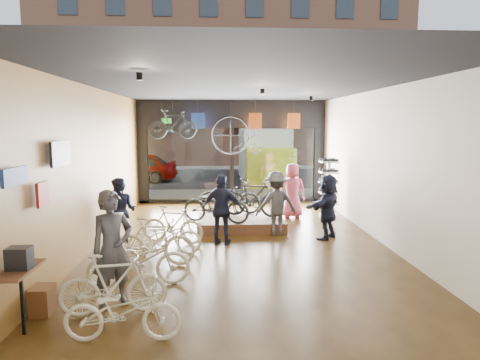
{
  "coord_description": "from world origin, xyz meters",
  "views": [
    {
      "loc": [
        -0.58,
        -10.06,
        2.91
      ],
      "look_at": [
        0.06,
        1.4,
        1.43
      ],
      "focal_mm": 32.0,
      "sensor_mm": 36.0,
      "label": 1
    }
  ],
  "objects": [
    {
      "name": "ground_plane",
      "position": [
        0.0,
        0.0,
        -0.02
      ],
      "size": [
        7.0,
        12.0,
        0.04
      ],
      "primitive_type": "cube",
      "color": "black",
      "rests_on": "ground"
    },
    {
      "name": "ceiling",
      "position": [
        0.0,
        0.0,
        3.82
      ],
      "size": [
        7.0,
        12.0,
        0.04
      ],
      "primitive_type": "cube",
      "color": "black",
      "rests_on": "ground"
    },
    {
      "name": "wall_left",
      "position": [
        -3.52,
        0.0,
        1.9
      ],
      "size": [
        0.04,
        12.0,
        3.8
      ],
      "primitive_type": "cube",
      "color": "olive",
      "rests_on": "ground"
    },
    {
      "name": "wall_right",
      "position": [
        3.52,
        0.0,
        1.9
      ],
      "size": [
        0.04,
        12.0,
        3.8
      ],
      "primitive_type": "cube",
      "color": "beige",
      "rests_on": "ground"
    },
    {
      "name": "wall_back",
      "position": [
        0.0,
        -6.02,
        1.9
      ],
      "size": [
        7.0,
        0.04,
        3.8
      ],
      "primitive_type": "cube",
      "color": "beige",
      "rests_on": "ground"
    },
    {
      "name": "storefront",
      "position": [
        0.0,
        6.0,
        1.9
      ],
      "size": [
        7.0,
        0.26,
        3.8
      ],
      "primitive_type": null,
      "color": "black",
      "rests_on": "ground"
    },
    {
      "name": "exit_sign",
      "position": [
        -2.4,
        5.88,
        3.05
      ],
      "size": [
        0.35,
        0.06,
        0.18
      ],
      "primitive_type": "cube",
      "color": "#198C26",
      "rests_on": "storefront"
    },
    {
      "name": "street_road",
      "position": [
        0.0,
        15.0,
        -0.01
      ],
      "size": [
        30.0,
        18.0,
        0.02
      ],
      "primitive_type": "cube",
      "color": "black",
      "rests_on": "ground"
    },
    {
      "name": "sidewalk_near",
      "position": [
        0.0,
        7.2,
        0.06
      ],
      "size": [
        30.0,
        2.4,
        0.12
      ],
      "primitive_type": "cube",
      "color": "slate",
      "rests_on": "ground"
    },
    {
      "name": "sidewalk_far",
      "position": [
        0.0,
        19.0,
        0.06
      ],
      "size": [
        30.0,
        2.0,
        0.12
      ],
      "primitive_type": "cube",
      "color": "slate",
      "rests_on": "ground"
    },
    {
      "name": "opposite_building",
      "position": [
        0.0,
        21.5,
        7.0
      ],
      "size": [
        26.0,
        5.0,
        14.0
      ],
      "primitive_type": "cube",
      "color": "brown",
      "rests_on": "ground"
    },
    {
      "name": "street_car",
      "position": [
        -4.82,
        12.0,
        0.75
      ],
      "size": [
        4.38,
        1.76,
        1.49
      ],
      "primitive_type": "imported",
      "rotation": [
        0.0,
        0.0,
        -1.57
      ],
      "color": "gray",
      "rests_on": "street_road"
    },
    {
      "name": "box_truck",
      "position": [
        1.85,
        11.0,
        1.35
      ],
      "size": [
        2.28,
        6.85,
        2.7
      ],
      "primitive_type": null,
      "color": "silver",
      "rests_on": "street_road"
    },
    {
      "name": "floor_bike_0",
      "position": [
        -1.86,
        -4.51,
        0.42
      ],
      "size": [
        1.6,
        0.59,
        0.83
      ],
      "primitive_type": "imported",
      "rotation": [
        0.0,
        0.0,
        1.55
      ],
      "color": "beige",
      "rests_on": "ground_plane"
    },
    {
      "name": "floor_bike_1",
      "position": [
        -2.18,
        -3.69,
        0.49
      ],
      "size": [
        1.67,
        0.69,
        0.98
      ],
      "primitive_type": "imported",
      "rotation": [
        0.0,
        0.0,
        1.72
      ],
      "color": "beige",
      "rests_on": "ground_plane"
    },
    {
      "name": "floor_bike_2",
      "position": [
        -1.99,
        -2.52,
        0.48
      ],
      "size": [
        1.9,
        0.89,
        0.96
      ],
      "primitive_type": "imported",
      "rotation": [
        0.0,
        0.0,
        1.71
      ],
      "color": "beige",
      "rests_on": "ground_plane"
    },
    {
      "name": "floor_bike_3",
      "position": [
        -1.87,
        -1.35,
        0.51
      ],
      "size": [
        1.73,
        0.67,
        1.02
      ],
      "primitive_type": "imported",
      "rotation": [
        0.0,
        0.0,
        1.45
      ],
      "color": "beige",
      "rests_on": "ground_plane"
    },
    {
      "name": "floor_bike_4",
      "position": [
        -1.75,
        -0.67,
        0.43
      ],
      "size": [
        1.67,
        0.69,
        0.85
      ],
      "primitive_type": "imported",
      "rotation": [
        0.0,
        0.0,
        1.65
      ],
      "color": "beige",
      "rests_on": "ground_plane"
    },
    {
      "name": "floor_bike_5",
      "position": [
        -1.67,
        0.3,
        0.47
      ],
      "size": [
        1.63,
        0.84,
        0.94
      ],
      "primitive_type": "imported",
      "rotation": [
        0.0,
        0.0,
        1.3
      ],
      "color": "beige",
      "rests_on": "ground_plane"
    },
    {
      "name": "display_platform",
      "position": [
        0.09,
        1.8,
        0.15
      ],
      "size": [
        2.4,
        1.8,
        0.3
      ],
      "primitive_type": "cube",
      "color": "#57341D",
      "rests_on": "ground_plane"
    },
    {
      "name": "display_bike_left",
      "position": [
        -0.6,
        1.21,
        0.78
      ],
      "size": [
        1.94,
        1.19,
        0.96
      ],
      "primitive_type": "imported",
      "rotation": [
        0.0,
        0.0,
        1.24
      ],
      "color": "black",
      "rests_on": "display_platform"
    },
    {
      "name": "display_bike_mid",
      "position": [
        0.45,
        1.91,
        0.84
      ],
      "size": [
        1.88,
        1.06,
        1.09
      ],
      "primitive_type": "imported",
      "rotation": [
        0.0,
        0.0,
        1.25
      ],
      "color": "black",
      "rests_on": "display_platform"
    },
    {
      "name": "display_bike_right",
      "position": [
        -0.2,
        2.47,
        0.79
      ],
      "size": [
        1.96,
        1.06,
        0.98
      ],
      "primitive_type": "imported",
      "rotation": [
        0.0,
        0.0,
        1.34
      ],
      "color": "black",
      "rests_on": "display_platform"
    },
    {
      "name": "customer_0",
      "position": [
        -2.25,
        -3.34,
        0.95
      ],
      "size": [
        0.82,
        0.78,
        1.89
      ],
      "primitive_type": "imported",
      "rotation": [
        0.0,
        0.0,
        0.64
      ],
      "color": "#3F3F44",
      "rests_on": "ground_plane"
    },
    {
      "name": "customer_1",
      "position": [
        -2.94,
        0.38,
        0.81
      ],
      "size": [
        0.9,
        0.77,
        1.63
      ],
      "primitive_type": "imported",
      "rotation": [
        0.0,
        0.0,
        -0.21
      ],
      "color": "#161C33",
      "rests_on": "ground_plane"
    },
    {
      "name": "customer_2",
      "position": [
        -0.45,
        0.15,
        0.86
      ],
      "size": [
        1.09,
        0.67,
        1.73
      ],
      "primitive_type": "imported",
      "rotation": [
        0.0,
        0.0,
        2.88
      ],
      "color": "#161C33",
      "rests_on": "ground_plane"
    },
    {
      "name": "customer_3",
      "position": [
        0.99,
        0.96,
        0.85
      ],
      "size": [
        1.19,
        0.81,
        1.7
      ],
      "primitive_type": "imported",
      "rotation": [
        0.0,
        0.0,
        3.31
      ],
      "color": "#3F3F44",
      "rests_on": "ground_plane"
    },
    {
      "name": "customer_4",
      "position": [
        1.79,
        3.06,
        0.86
      ],
      "size": [
        0.85,
        0.56,
        1.72
      ],
      "primitive_type": "imported",
      "rotation": [
        0.0,
        0.0,
        3.13
      ],
      "color": "#CC4C72",
      "rests_on": "ground_plane"
    },
    {
      "name": "customer_5",
      "position": [
        2.25,
        0.56,
        0.84
      ],
      "size": [
        1.36,
        1.52,
        1.67
      ],
      "primitive_type": "imported",
      "rotation": [
        0.0,
        0.0,
        4.03
      ],
      "color": "#161C33",
      "rests_on": "ground_plane"
    },
    {
      "name": "sunglasses_rack",
      "position": [
        2.95,
        3.13,
        0.94
      ],
      "size": [
        0.67,
        0.61,
        1.88
      ],
      "primitive_type": null,
      "rotation": [
        0.0,
        0.0,
        -0.32
      ],
      "color": "white",
      "rests_on": "ground_plane"
    },
    {
      "name": "wall_merch",
      "position": [
        -3.38,
        -3.5,
        1.3
      ],
      "size": [
        0.4,
        2.4,
        2.6
      ],
      "primitive_type": null,
      "color": "navy",
      "rests_on": "wall_left"
    },
    {
      "name": "penny_farthing",
      "position": [
        0.19,
        4.86,
        2.5
      ],
      "size": [
        1.66,
        0.06,
        1.33
      ],
      "primitive_type": null,
      "color": "black",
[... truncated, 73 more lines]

